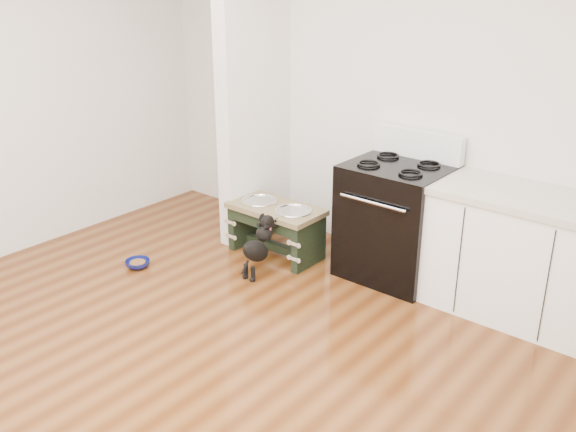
% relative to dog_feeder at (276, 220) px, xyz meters
% --- Properties ---
extents(ground, '(5.00, 5.00, 0.00)m').
position_rel_dog_feeder_xyz_m(ground, '(0.72, -1.84, -0.32)').
color(ground, '#4C250D').
rests_on(ground, ground).
extents(room_shell, '(5.00, 5.00, 5.00)m').
position_rel_dog_feeder_xyz_m(room_shell, '(0.72, -1.84, 1.30)').
color(room_shell, silver).
rests_on(room_shell, ground).
extents(partition_wall, '(0.15, 0.80, 2.70)m').
position_rel_dog_feeder_xyz_m(partition_wall, '(-0.46, 0.26, 1.03)').
color(partition_wall, silver).
rests_on(partition_wall, ground).
extents(oven_range, '(0.76, 0.69, 1.14)m').
position_rel_dog_feeder_xyz_m(oven_range, '(0.97, 0.32, 0.16)').
color(oven_range, black).
rests_on(oven_range, ground).
extents(cabinet_run, '(1.24, 0.64, 0.91)m').
position_rel_dog_feeder_xyz_m(cabinet_run, '(1.95, 0.34, 0.14)').
color(cabinet_run, white).
rests_on(cabinet_run, ground).
extents(dog_feeder, '(0.81, 0.43, 0.46)m').
position_rel_dog_feeder_xyz_m(dog_feeder, '(0.00, 0.00, 0.00)').
color(dog_feeder, black).
rests_on(dog_feeder, ground).
extents(puppy, '(0.14, 0.41, 0.49)m').
position_rel_dog_feeder_xyz_m(puppy, '(0.14, -0.37, -0.05)').
color(puppy, black).
rests_on(puppy, ground).
extents(floor_bowl, '(0.27, 0.27, 0.06)m').
position_rel_dog_feeder_xyz_m(floor_bowl, '(-0.72, -0.92, -0.28)').
color(floor_bowl, navy).
rests_on(floor_bowl, ground).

